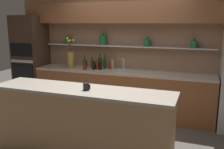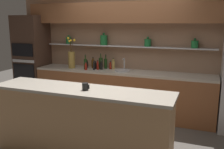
{
  "view_description": "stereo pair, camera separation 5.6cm",
  "coord_description": "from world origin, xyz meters",
  "px_view_note": "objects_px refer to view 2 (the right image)",
  "views": [
    {
      "loc": [
        1.52,
        -3.54,
        1.9
      ],
      "look_at": [
        0.1,
        0.3,
        1.04
      ],
      "focal_mm": 40.0,
      "sensor_mm": 36.0,
      "label": 1
    },
    {
      "loc": [
        1.57,
        -3.52,
        1.9
      ],
      "look_at": [
        0.1,
        0.3,
        1.04
      ],
      "focal_mm": 40.0,
      "sensor_mm": 36.0,
      "label": 2
    }
  ],
  "objects_px": {
    "bottle_sauce_4": "(101,66)",
    "bottle_wine_11": "(85,64)",
    "bottle_spirit_2": "(113,64)",
    "bottle_wine_9": "(106,63)",
    "oven_tower": "(32,60)",
    "sink_fixture": "(122,70)",
    "bottle_sauce_7": "(110,66)",
    "bottle_sauce_0": "(96,66)",
    "flower_vase": "(72,58)",
    "bottle_sauce_8": "(86,67)",
    "coffee_mug": "(85,86)",
    "bottle_sauce_1": "(98,66)",
    "bottle_sauce_3": "(94,66)",
    "bottle_wine_6": "(101,63)",
    "bottle_sauce_10": "(87,64)",
    "bottle_spirit_5": "(93,64)"
  },
  "relations": [
    {
      "from": "bottle_spirit_2",
      "to": "bottle_wine_9",
      "type": "relative_size",
      "value": 0.77
    },
    {
      "from": "bottle_sauce_8",
      "to": "bottle_sauce_10",
      "type": "distance_m",
      "value": 0.28
    },
    {
      "from": "bottle_spirit_2",
      "to": "bottle_sauce_4",
      "type": "relative_size",
      "value": 1.19
    },
    {
      "from": "sink_fixture",
      "to": "bottle_spirit_5",
      "type": "bearing_deg",
      "value": 172.21
    },
    {
      "from": "bottle_spirit_2",
      "to": "bottle_sauce_8",
      "type": "bearing_deg",
      "value": -145.91
    },
    {
      "from": "bottle_sauce_7",
      "to": "bottle_wine_11",
      "type": "xyz_separation_m",
      "value": [
        -0.48,
        -0.23,
        0.05
      ]
    },
    {
      "from": "bottle_wine_9",
      "to": "bottle_wine_11",
      "type": "relative_size",
      "value": 0.97
    },
    {
      "from": "bottle_sauce_0",
      "to": "bottle_sauce_10",
      "type": "xyz_separation_m",
      "value": [
        -0.24,
        0.08,
        -0.0
      ]
    },
    {
      "from": "bottle_sauce_4",
      "to": "bottle_wine_6",
      "type": "distance_m",
      "value": 0.1
    },
    {
      "from": "bottle_sauce_0",
      "to": "bottle_spirit_5",
      "type": "bearing_deg",
      "value": 138.43
    },
    {
      "from": "bottle_sauce_1",
      "to": "bottle_wine_9",
      "type": "height_order",
      "value": "bottle_wine_9"
    },
    {
      "from": "bottle_wine_6",
      "to": "oven_tower",
      "type": "bearing_deg",
      "value": -177.55
    },
    {
      "from": "oven_tower",
      "to": "sink_fixture",
      "type": "relative_size",
      "value": 6.4
    },
    {
      "from": "oven_tower",
      "to": "bottle_sauce_1",
      "type": "relative_size",
      "value": 10.37
    },
    {
      "from": "oven_tower",
      "to": "bottle_sauce_4",
      "type": "distance_m",
      "value": 1.77
    },
    {
      "from": "bottle_spirit_2",
      "to": "bottle_sauce_10",
      "type": "bearing_deg",
      "value": -172.85
    },
    {
      "from": "bottle_spirit_2",
      "to": "bottle_sauce_8",
      "type": "height_order",
      "value": "bottle_spirit_2"
    },
    {
      "from": "bottle_sauce_1",
      "to": "bottle_sauce_4",
      "type": "relative_size",
      "value": 1.01
    },
    {
      "from": "flower_vase",
      "to": "coffee_mug",
      "type": "bearing_deg",
      "value": -55.46
    },
    {
      "from": "bottle_spirit_2",
      "to": "oven_tower",
      "type": "bearing_deg",
      "value": -174.95
    },
    {
      "from": "bottle_sauce_0",
      "to": "bottle_sauce_7",
      "type": "bearing_deg",
      "value": 20.73
    },
    {
      "from": "bottle_spirit_5",
      "to": "bottle_sauce_8",
      "type": "relative_size",
      "value": 1.4
    },
    {
      "from": "bottle_wine_9",
      "to": "bottle_sauce_8",
      "type": "bearing_deg",
      "value": -138.05
    },
    {
      "from": "bottle_sauce_1",
      "to": "bottle_wine_9",
      "type": "xyz_separation_m",
      "value": [
        0.12,
        0.17,
        0.03
      ]
    },
    {
      "from": "bottle_sauce_1",
      "to": "coffee_mug",
      "type": "bearing_deg",
      "value": -70.45
    },
    {
      "from": "flower_vase",
      "to": "bottle_wine_11",
      "type": "xyz_separation_m",
      "value": [
        0.35,
        -0.03,
        -0.09
      ]
    },
    {
      "from": "bottle_spirit_2",
      "to": "bottle_wine_9",
      "type": "bearing_deg",
      "value": -167.19
    },
    {
      "from": "bottle_sauce_4",
      "to": "bottle_sauce_1",
      "type": "bearing_deg",
      "value": -164.02
    },
    {
      "from": "bottle_wine_11",
      "to": "bottle_spirit_5",
      "type": "bearing_deg",
      "value": 68.79
    },
    {
      "from": "bottle_sauce_3",
      "to": "bottle_wine_6",
      "type": "xyz_separation_m",
      "value": [
        0.08,
        0.17,
        0.04
      ]
    },
    {
      "from": "bottle_spirit_5",
      "to": "bottle_wine_9",
      "type": "relative_size",
      "value": 0.77
    },
    {
      "from": "bottle_sauce_0",
      "to": "bottle_sauce_1",
      "type": "height_order",
      "value": "bottle_sauce_1"
    },
    {
      "from": "flower_vase",
      "to": "bottle_spirit_2",
      "type": "distance_m",
      "value": 0.92
    },
    {
      "from": "bottle_spirit_5",
      "to": "bottle_wine_6",
      "type": "relative_size",
      "value": 0.71
    },
    {
      "from": "bottle_wine_6",
      "to": "bottle_sauce_8",
      "type": "height_order",
      "value": "bottle_wine_6"
    },
    {
      "from": "sink_fixture",
      "to": "bottle_wine_6",
      "type": "relative_size",
      "value": 0.97
    },
    {
      "from": "bottle_sauce_10",
      "to": "bottle_spirit_5",
      "type": "bearing_deg",
      "value": 3.51
    },
    {
      "from": "bottle_wine_9",
      "to": "bottle_sauce_4",
      "type": "bearing_deg",
      "value": -105.08
    },
    {
      "from": "flower_vase",
      "to": "bottle_sauce_8",
      "type": "xyz_separation_m",
      "value": [
        0.39,
        -0.09,
        -0.14
      ]
    },
    {
      "from": "bottle_sauce_1",
      "to": "bottle_sauce_4",
      "type": "height_order",
      "value": "bottle_sauce_1"
    },
    {
      "from": "bottle_sauce_4",
      "to": "bottle_wine_11",
      "type": "bearing_deg",
      "value": -164.46
    },
    {
      "from": "sink_fixture",
      "to": "bottle_sauce_7",
      "type": "height_order",
      "value": "sink_fixture"
    },
    {
      "from": "flower_vase",
      "to": "bottle_spirit_5",
      "type": "bearing_deg",
      "value": 21.82
    },
    {
      "from": "bottle_sauce_3",
      "to": "bottle_sauce_4",
      "type": "xyz_separation_m",
      "value": [
        0.13,
        0.09,
        -0.0
      ]
    },
    {
      "from": "sink_fixture",
      "to": "coffee_mug",
      "type": "bearing_deg",
      "value": -86.18
    },
    {
      "from": "coffee_mug",
      "to": "bottle_wine_11",
      "type": "bearing_deg",
      "value": 116.9
    },
    {
      "from": "bottle_sauce_0",
      "to": "bottle_spirit_2",
      "type": "height_order",
      "value": "bottle_spirit_2"
    },
    {
      "from": "bottle_wine_11",
      "to": "bottle_sauce_3",
      "type": "bearing_deg",
      "value": 0.75
    },
    {
      "from": "bottle_sauce_4",
      "to": "bottle_wine_9",
      "type": "bearing_deg",
      "value": 74.92
    },
    {
      "from": "bottle_sauce_8",
      "to": "coffee_mug",
      "type": "height_order",
      "value": "coffee_mug"
    }
  ]
}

